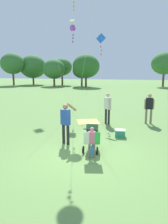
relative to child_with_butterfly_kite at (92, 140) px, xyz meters
name	(u,v)px	position (x,y,z in m)	size (l,w,h in m)	color
ground_plane	(82,155)	(-0.39, 0.11, -0.66)	(120.00, 120.00, 0.00)	#668E47
treeline_distant	(64,66)	(-12.12, 31.76, 3.05)	(33.28, 8.08, 6.27)	brown
child_with_butterfly_kite	(92,140)	(0.00, 0.00, 0.00)	(0.58, 0.41, 1.10)	#7F705B
person_adult_flyer	(66,120)	(-1.33, 1.10, 0.36)	(0.67, 0.49, 1.77)	#232328
stroller	(92,135)	(-0.15, 0.73, -0.06)	(0.58, 1.10, 1.03)	black
kite_orange_delta	(101,43)	(-0.78, 6.30, 3.97)	(0.66, 1.45, 5.25)	blue
kite_blue_high	(72,26)	(-2.92, 7.43, 5.28)	(0.86, 3.37, 6.35)	white
person_red_shirt	(108,106)	(-0.09, 4.74, 0.38)	(0.44, 0.43, 1.77)	#232328
person_sitting_far	(149,106)	(2.19, 5.38, 0.36)	(0.56, 0.27, 1.74)	#7F705B
picnic_blanket	(88,122)	(-1.27, 4.95, -0.66)	(1.25, 1.28, 0.02)	gold
cooler_box	(120,133)	(0.80, 2.55, -0.49)	(0.45, 0.33, 0.35)	#288466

